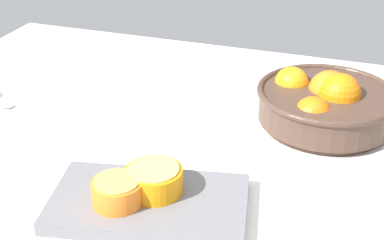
{
  "coord_description": "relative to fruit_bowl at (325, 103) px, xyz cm",
  "views": [
    {
      "loc": [
        23.91,
        -77.84,
        51.31
      ],
      "look_at": [
        -2.22,
        -1.79,
        8.26
      ],
      "focal_mm": 52.79,
      "sensor_mm": 36.0,
      "label": 1
    }
  ],
  "objects": [
    {
      "name": "ground_plane",
      "position": [
        -16.76,
        -18.99,
        -6.06
      ],
      "size": [
        140.08,
        106.48,
        3.0
      ],
      "primitive_type": "cube",
      "color": "white"
    },
    {
      "name": "fruit_bowl",
      "position": [
        0.0,
        0.0,
        0.0
      ],
      "size": [
        25.92,
        25.92,
        10.74
      ],
      "color": "#473328",
      "rests_on": "ground_plane"
    },
    {
      "name": "cutting_board",
      "position": [
        -20.87,
        -34.95,
        -3.48
      ],
      "size": [
        31.56,
        21.71,
        2.16
      ],
      "primitive_type": "cube",
      "rotation": [
        0.0,
        0.0,
        0.2
      ],
      "color": "slate",
      "rests_on": "ground_plane"
    },
    {
      "name": "orange_half_0",
      "position": [
        -20.71,
        -33.03,
        -0.4
      ],
      "size": [
        8.58,
        8.58,
        4.07
      ],
      "color": "orange",
      "rests_on": "cutting_board"
    },
    {
      "name": "orange_half_1",
      "position": [
        -24.62,
        -37.41,
        -0.53
      ],
      "size": [
        7.44,
        7.44,
        3.81
      ],
      "color": "orange",
      "rests_on": "cutting_board"
    }
  ]
}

